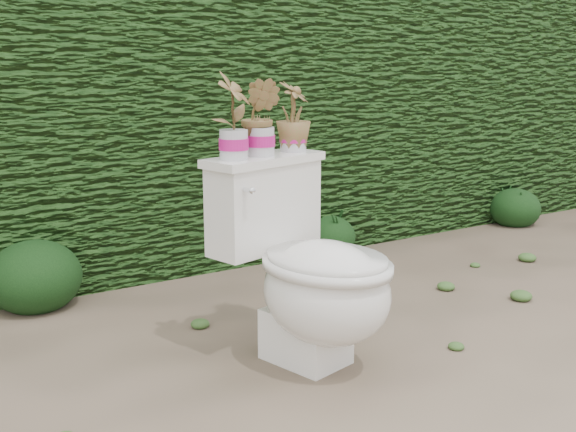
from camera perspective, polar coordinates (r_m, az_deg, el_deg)
ground at (r=3.01m, az=2.71°, el=-9.93°), size 60.00×60.00×0.00m
hedge at (r=4.20m, az=-9.84°, el=7.69°), size 8.00×1.00×1.60m
toilet at (r=2.70m, az=1.74°, el=-4.56°), size 0.61×0.77×0.78m
potted_plant_left at (r=2.65m, az=-4.35°, el=7.73°), size 0.19×0.18×0.31m
potted_plant_center at (r=2.74m, az=-2.19°, el=7.65°), size 0.19×0.20×0.28m
potted_plant_right at (r=2.87m, az=0.42°, el=7.70°), size 0.20×0.20×0.26m
liriope_clump_1 at (r=3.55m, az=-19.44°, el=-4.11°), size 0.43×0.43×0.35m
liriope_clump_2 at (r=4.26m, az=3.24°, el=-1.27°), size 0.32×0.32×0.25m
liriope_clump_3 at (r=5.21m, az=17.51°, el=0.89°), size 0.35×0.35×0.28m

